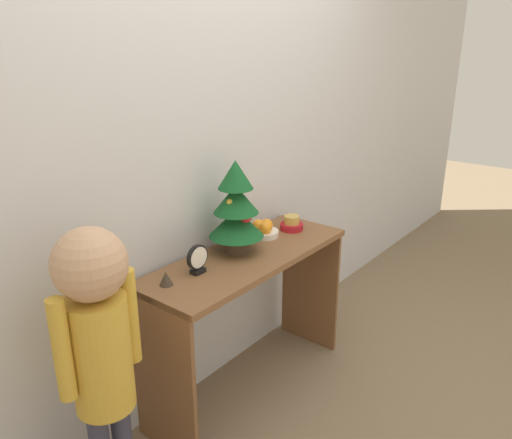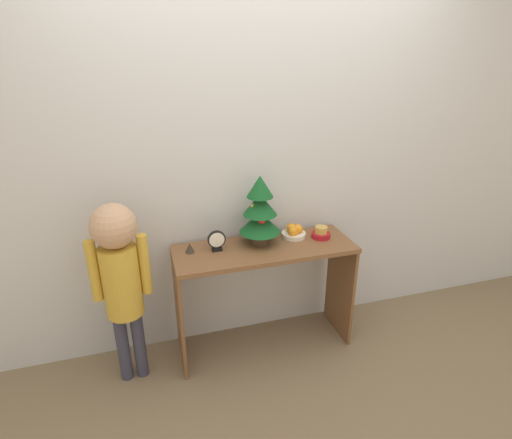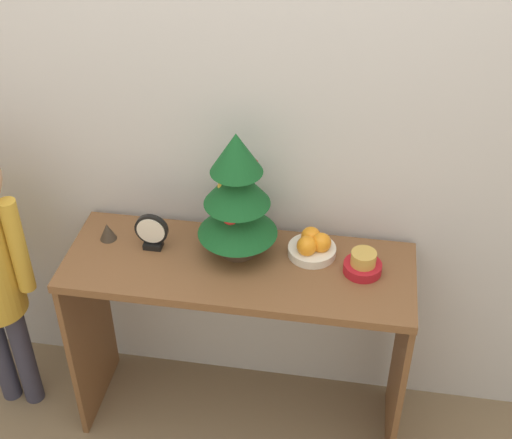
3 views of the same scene
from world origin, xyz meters
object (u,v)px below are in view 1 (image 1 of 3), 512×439
Objects in this scene: mini_tree at (236,207)px; singing_bowl at (292,224)px; fruit_bowl at (263,229)px; desk_clock at (198,259)px; figurine at (166,278)px; child_figure at (98,335)px.

mini_tree is 3.65× the size of singing_bowl.
desk_clock is at bearing -174.59° from fruit_bowl.
desk_clock reaches higher than figurine.
child_figure reaches higher than singing_bowl.
mini_tree is 0.31m from fruit_bowl.
fruit_bowl is 1.29× the size of singing_bowl.
desk_clock is at bearing -175.43° from mini_tree.
singing_bowl is (0.41, -0.04, -0.19)m from mini_tree.
fruit_bowl is 2.61× the size of figurine.
singing_bowl is at bearing -1.06° from desk_clock.
mini_tree is 0.49m from figurine.
child_figure is at bearing -172.66° from fruit_bowl.
child_figure is at bearing -176.44° from singing_bowl.
fruit_bowl is at bearing 5.41° from desk_clock.
mini_tree is 0.33m from desk_clock.
fruit_bowl is 1.21× the size of desk_clock.
mini_tree is 0.89m from child_figure.
singing_bowl is at bearing -2.34° from figurine.
child_figure is (-0.57, -0.09, -0.06)m from desk_clock.
singing_bowl is at bearing 3.56° from child_figure.
desk_clock is at bearing -7.75° from figurine.
singing_bowl reaches higher than figurine.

